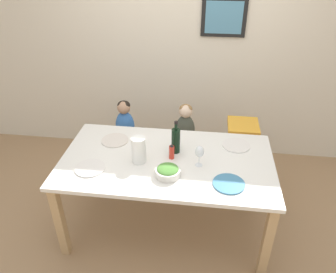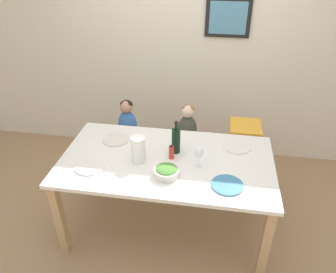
{
  "view_description": "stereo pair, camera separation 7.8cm",
  "coord_description": "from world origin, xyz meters",
  "px_view_note": "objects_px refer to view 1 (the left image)",
  "views": [
    {
      "loc": [
        0.3,
        -2.24,
        2.41
      ],
      "look_at": [
        0.0,
        0.07,
        0.96
      ],
      "focal_mm": 35.0,
      "sensor_mm": 36.0,
      "label": 1
    },
    {
      "loc": [
        0.37,
        -2.23,
        2.41
      ],
      "look_at": [
        0.0,
        0.07,
        0.96
      ],
      "focal_mm": 35.0,
      "sensor_mm": 36.0,
      "label": 2
    }
  ],
  "objects_px": {
    "chair_far_left": "(127,145)",
    "dinner_plate_back_left": "(115,140)",
    "paper_towel_roll": "(139,150)",
    "person_child_left": "(125,121)",
    "wine_glass_near": "(200,152)",
    "person_child_center": "(185,125)",
    "dinner_plate_front_left": "(90,168)",
    "chair_right_highchair": "(241,139)",
    "dinner_plate_front_right": "(229,184)",
    "salad_bowl_large": "(168,171)",
    "chair_far_center": "(184,149)",
    "wine_bottle": "(176,140)",
    "dinner_plate_back_right": "(236,145)"
  },
  "relations": [
    {
      "from": "person_child_center",
      "to": "wine_glass_near",
      "type": "xyz_separation_m",
      "value": [
        0.18,
        -0.8,
        0.21
      ]
    },
    {
      "from": "person_child_left",
      "to": "person_child_center",
      "type": "distance_m",
      "value": 0.65
    },
    {
      "from": "person_child_center",
      "to": "dinner_plate_front_left",
      "type": "distance_m",
      "value": 1.19
    },
    {
      "from": "chair_far_left",
      "to": "wine_glass_near",
      "type": "xyz_separation_m",
      "value": [
        0.83,
        -0.8,
        0.52
      ]
    },
    {
      "from": "person_child_center",
      "to": "wine_bottle",
      "type": "height_order",
      "value": "wine_bottle"
    },
    {
      "from": "chair_far_center",
      "to": "person_child_center",
      "type": "height_order",
      "value": "person_child_center"
    },
    {
      "from": "chair_far_center",
      "to": "salad_bowl_large",
      "type": "xyz_separation_m",
      "value": [
        -0.06,
        -0.96,
        0.43
      ]
    },
    {
      "from": "chair_far_center",
      "to": "person_child_center",
      "type": "xyz_separation_m",
      "value": [
        0.0,
        0.0,
        0.31
      ]
    },
    {
      "from": "salad_bowl_large",
      "to": "dinner_plate_front_right",
      "type": "bearing_deg",
      "value": -6.22
    },
    {
      "from": "chair_right_highchair",
      "to": "salad_bowl_large",
      "type": "bearing_deg",
      "value": -124.41
    },
    {
      "from": "chair_far_left",
      "to": "dinner_plate_front_left",
      "type": "relative_size",
      "value": 1.91
    },
    {
      "from": "person_child_center",
      "to": "dinner_plate_front_left",
      "type": "bearing_deg",
      "value": -126.17
    },
    {
      "from": "dinner_plate_front_right",
      "to": "person_child_left",
      "type": "bearing_deg",
      "value": 136.44
    },
    {
      "from": "chair_far_left",
      "to": "wine_glass_near",
      "type": "bearing_deg",
      "value": -43.95
    },
    {
      "from": "chair_far_center",
      "to": "wine_bottle",
      "type": "xyz_separation_m",
      "value": [
        -0.03,
        -0.62,
        0.51
      ]
    },
    {
      "from": "chair_far_center",
      "to": "dinner_plate_back_left",
      "type": "height_order",
      "value": "dinner_plate_back_left"
    },
    {
      "from": "chair_far_center",
      "to": "salad_bowl_large",
      "type": "relative_size",
      "value": 2.32
    },
    {
      "from": "chair_far_center",
      "to": "dinner_plate_front_left",
      "type": "height_order",
      "value": "dinner_plate_front_left"
    },
    {
      "from": "dinner_plate_back_left",
      "to": "salad_bowl_large",
      "type": "bearing_deg",
      "value": -38.7
    },
    {
      "from": "dinner_plate_front_right",
      "to": "chair_right_highchair",
      "type": "bearing_deg",
      "value": 79.81
    },
    {
      "from": "salad_bowl_large",
      "to": "person_child_center",
      "type": "bearing_deg",
      "value": 86.35
    },
    {
      "from": "paper_towel_roll",
      "to": "dinner_plate_back_right",
      "type": "relative_size",
      "value": 0.93
    },
    {
      "from": "chair_right_highchair",
      "to": "wine_bottle",
      "type": "height_order",
      "value": "wine_bottle"
    },
    {
      "from": "chair_far_center",
      "to": "person_child_left",
      "type": "relative_size",
      "value": 1.03
    },
    {
      "from": "chair_far_center",
      "to": "chair_right_highchair",
      "type": "distance_m",
      "value": 0.62
    },
    {
      "from": "wine_bottle",
      "to": "dinner_plate_back_right",
      "type": "xyz_separation_m",
      "value": [
        0.53,
        0.16,
        -0.11
      ]
    },
    {
      "from": "chair_right_highchair",
      "to": "dinner_plate_front_right",
      "type": "distance_m",
      "value": 1.05
    },
    {
      "from": "paper_towel_roll",
      "to": "person_child_left",
      "type": "bearing_deg",
      "value": 112.2
    },
    {
      "from": "dinner_plate_front_left",
      "to": "dinner_plate_back_right",
      "type": "xyz_separation_m",
      "value": [
        1.2,
        0.49,
        0.0
      ]
    },
    {
      "from": "wine_glass_near",
      "to": "dinner_plate_front_left",
      "type": "xyz_separation_m",
      "value": [
        -0.88,
        -0.16,
        -0.13
      ]
    },
    {
      "from": "chair_right_highchair",
      "to": "wine_bottle",
      "type": "relative_size",
      "value": 2.48
    },
    {
      "from": "chair_right_highchair",
      "to": "dinner_plate_back_left",
      "type": "relative_size",
      "value": 3.04
    },
    {
      "from": "wine_bottle",
      "to": "wine_glass_near",
      "type": "relative_size",
      "value": 1.63
    },
    {
      "from": "paper_towel_roll",
      "to": "dinner_plate_front_right",
      "type": "height_order",
      "value": "paper_towel_roll"
    },
    {
      "from": "dinner_plate_back_right",
      "to": "dinner_plate_front_right",
      "type": "xyz_separation_m",
      "value": [
        -0.08,
        -0.55,
        0.0
      ]
    },
    {
      "from": "person_child_center",
      "to": "person_child_left",
      "type": "bearing_deg",
      "value": 180.0
    },
    {
      "from": "chair_far_left",
      "to": "paper_towel_roll",
      "type": "height_order",
      "value": "paper_towel_roll"
    },
    {
      "from": "salad_bowl_large",
      "to": "dinner_plate_front_right",
      "type": "height_order",
      "value": "salad_bowl_large"
    },
    {
      "from": "chair_right_highchair",
      "to": "person_child_center",
      "type": "height_order",
      "value": "person_child_center"
    },
    {
      "from": "chair_far_left",
      "to": "wine_bottle",
      "type": "relative_size",
      "value": 1.55
    },
    {
      "from": "chair_far_left",
      "to": "person_child_center",
      "type": "relative_size",
      "value": 1.03
    },
    {
      "from": "salad_bowl_large",
      "to": "dinner_plate_back_right",
      "type": "bearing_deg",
      "value": 41.7
    },
    {
      "from": "chair_far_left",
      "to": "dinner_plate_back_left",
      "type": "height_order",
      "value": "dinner_plate_back_left"
    },
    {
      "from": "chair_far_left",
      "to": "dinner_plate_front_right",
      "type": "distance_m",
      "value": 1.52
    },
    {
      "from": "chair_far_center",
      "to": "chair_right_highchair",
      "type": "height_order",
      "value": "chair_right_highchair"
    },
    {
      "from": "chair_right_highchair",
      "to": "dinner_plate_front_right",
      "type": "relative_size",
      "value": 3.04
    },
    {
      "from": "person_child_center",
      "to": "wine_glass_near",
      "type": "height_order",
      "value": "wine_glass_near"
    },
    {
      "from": "chair_far_center",
      "to": "dinner_plate_back_right",
      "type": "bearing_deg",
      "value": -43.07
    },
    {
      "from": "paper_towel_roll",
      "to": "wine_glass_near",
      "type": "relative_size",
      "value": 1.23
    },
    {
      "from": "salad_bowl_large",
      "to": "dinner_plate_back_left",
      "type": "distance_m",
      "value": 0.7
    }
  ]
}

